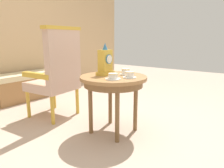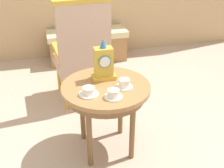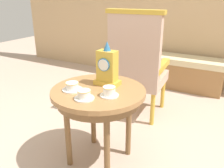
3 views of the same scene
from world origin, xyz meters
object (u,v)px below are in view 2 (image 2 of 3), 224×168
Objects in this scene: side_table at (106,94)px; armchair at (82,51)px; teacup_center at (124,84)px; window_bench at (88,45)px; teacup_right at (113,94)px; mantel_clock at (103,64)px; teacup_left at (89,91)px.

side_table is 0.83m from armchair.
side_table is at bearing 153.33° from teacup_center.
teacup_right is at bearing -94.52° from window_bench.
mantel_clock is at bearing -84.97° from armchair.
teacup_center is 2.05m from window_bench.
teacup_left is 2.12m from window_bench.
teacup_right reaches higher than window_bench.
teacup_left is 1.09× the size of teacup_right.
armchair reaches higher than mantel_clock.
armchair is at bearing 95.03° from mantel_clock.
mantel_clock is 0.74m from armchair.
side_table is at bearing 35.05° from teacup_left.
teacup_center is at bearing 8.49° from teacup_left.
window_bench is (0.17, 1.83, -0.53)m from mantel_clock.
side_table is at bearing -86.29° from armchair.
side_table is 0.21m from teacup_left.
teacup_right is 0.12× the size of armchair.
teacup_center is 0.24m from mantel_clock.
teacup_left is 0.18m from teacup_right.
mantel_clock reaches higher than teacup_center.
teacup_left is 0.44× the size of mantel_clock.
teacup_right is 0.40× the size of mantel_clock.
teacup_left is 0.94m from armchair.
armchair is at bearing 101.64° from teacup_center.
side_table reaches higher than window_bench.
window_bench is at bearing 80.75° from teacup_left.
teacup_right is at bearing -26.73° from teacup_left.
window_bench is (0.05, 2.00, -0.43)m from teacup_center.
window_bench is (0.23, 1.11, -0.37)m from armchair.
teacup_right reaches higher than side_table.
armchair is at bearing 83.89° from teacup_left.
mantel_clock is at bearing 53.64° from teacup_left.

